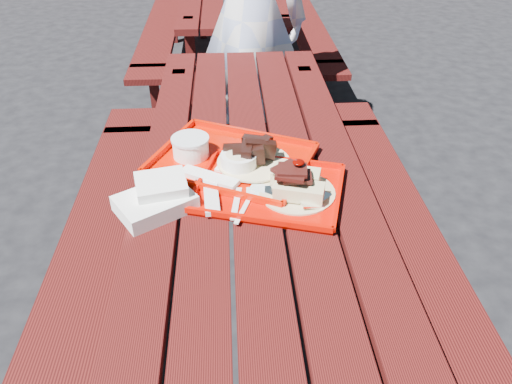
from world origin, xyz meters
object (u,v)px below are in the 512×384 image
picnic_table_far (234,6)px  person (250,15)px  picnic_table_near (253,229)px  far_tray (229,158)px  near_tray (270,180)px

picnic_table_far → person: 1.38m
picnic_table_near → person: bearing=87.5°
picnic_table_near → far_tray: bearing=123.1°
near_tray → far_tray: 0.19m
picnic_table_near → picnic_table_far: (0.00, 2.80, 0.00)m
person → near_tray: bearing=111.7°
picnic_table_far → far_tray: far_tray is taller
person → picnic_table_far: bearing=-65.2°
picnic_table_far → person: bearing=-87.3°
near_tray → far_tray: near_tray is taller
near_tray → person: 1.49m
near_tray → far_tray: bearing=130.1°
picnic_table_far → picnic_table_near: bearing=-90.0°
picnic_table_far → near_tray: 2.84m
picnic_table_near → near_tray: (0.05, -0.03, 0.22)m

